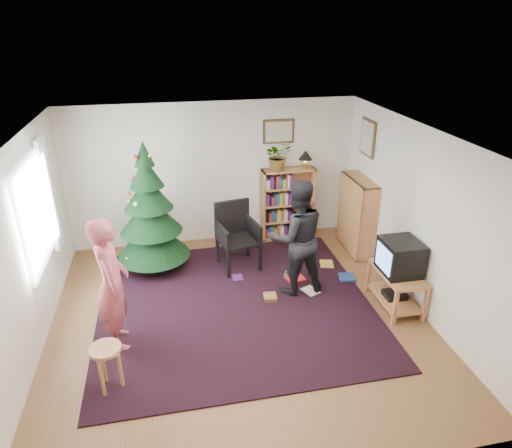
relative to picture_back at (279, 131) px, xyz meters
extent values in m
plane|color=brown|center=(-1.15, -2.48, -1.95)|extent=(5.00, 5.00, 0.00)
plane|color=white|center=(-1.15, -2.48, 0.55)|extent=(5.00, 5.00, 0.00)
cube|color=silver|center=(-1.15, 0.02, -0.70)|extent=(5.00, 0.02, 2.50)
cube|color=silver|center=(-1.15, -4.97, -0.70)|extent=(5.00, 0.02, 2.50)
cube|color=silver|center=(-3.65, -2.48, -0.70)|extent=(0.02, 5.00, 2.50)
cube|color=silver|center=(1.35, -2.48, -0.70)|extent=(0.02, 5.00, 2.50)
cube|color=black|center=(-1.15, -2.17, -1.94)|extent=(3.80, 3.60, 0.02)
cube|color=silver|center=(-3.62, -1.88, -0.45)|extent=(0.04, 1.20, 1.40)
cube|color=white|center=(-3.58, -1.18, -0.45)|extent=(0.06, 0.35, 1.60)
cube|color=#4C3319|center=(0.00, 0.00, 0.00)|extent=(0.55, 0.03, 0.42)
cube|color=beige|center=(0.00, 0.00, 0.00)|extent=(0.47, 0.01, 0.34)
cube|color=#4C3319|center=(1.33, -0.73, 0.00)|extent=(0.03, 0.50, 0.60)
cube|color=beige|center=(1.33, -0.73, 0.00)|extent=(0.01, 0.42, 0.52)
cylinder|color=#3F2816|center=(-2.26, -0.84, -1.84)|extent=(0.11, 0.11, 0.23)
cone|color=black|center=(-2.26, -0.84, -1.40)|extent=(1.16, 1.16, 0.66)
cone|color=black|center=(-2.26, -0.84, -1.00)|extent=(0.98, 0.98, 0.58)
cone|color=black|center=(-2.26, -0.84, -0.64)|extent=(0.75, 0.75, 0.52)
cone|color=black|center=(-2.26, -0.84, -0.32)|extent=(0.53, 0.53, 0.45)
cone|color=black|center=(-2.26, -0.84, -0.03)|extent=(0.30, 0.30, 0.38)
cube|color=#B86D41|center=(0.16, -0.14, -1.30)|extent=(0.95, 0.30, 1.30)
cube|color=#B86D41|center=(0.16, -0.14, -0.66)|extent=(0.95, 0.30, 0.03)
cube|color=#B86D41|center=(1.19, -0.89, -1.30)|extent=(0.30, 0.95, 1.30)
cube|color=#B86D41|center=(1.19, -0.89, -0.66)|extent=(0.30, 0.95, 0.03)
cube|color=#B86D41|center=(1.07, -2.63, -1.42)|extent=(0.50, 0.89, 0.04)
cube|color=#B86D41|center=(0.85, -3.04, -1.69)|extent=(0.05, 0.05, 0.51)
cube|color=#B86D41|center=(1.29, -3.04, -1.69)|extent=(0.05, 0.05, 0.51)
cube|color=#B86D41|center=(0.85, -2.21, -1.69)|extent=(0.05, 0.05, 0.51)
cube|color=#B86D41|center=(1.29, -2.21, -1.69)|extent=(0.05, 0.05, 0.51)
cube|color=#B86D41|center=(1.07, -2.63, -1.83)|extent=(0.46, 0.85, 0.03)
cube|color=black|center=(1.07, -2.63, -1.77)|extent=(0.30, 0.25, 0.08)
cube|color=black|center=(1.07, -2.63, -1.17)|extent=(0.49, 0.54, 0.47)
cube|color=#5DA4FF|center=(0.82, -2.63, -1.17)|extent=(0.01, 0.42, 0.34)
cube|color=black|center=(-0.92, -1.11, -1.47)|extent=(0.70, 0.70, 0.05)
cube|color=black|center=(-0.92, -0.84, -1.16)|extent=(0.59, 0.17, 0.59)
cube|color=black|center=(-1.19, -1.38, -1.71)|extent=(0.06, 0.06, 0.48)
cube|color=black|center=(-0.65, -1.38, -1.71)|extent=(0.06, 0.06, 0.48)
cube|color=black|center=(-1.19, -0.85, -1.71)|extent=(0.06, 0.06, 0.48)
cube|color=black|center=(-0.65, -0.85, -1.71)|extent=(0.06, 0.06, 0.48)
cylinder|color=#B86D41|center=(-2.76, -3.48, -1.40)|extent=(0.34, 0.34, 0.04)
cylinder|color=#B86D41|center=(-2.63, -3.48, -1.68)|extent=(0.04, 0.04, 0.53)
cylinder|color=#B86D41|center=(-2.82, -3.37, -1.68)|extent=(0.04, 0.04, 0.53)
cylinder|color=#B86D41|center=(-2.82, -3.59, -1.68)|extent=(0.04, 0.04, 0.53)
imported|color=#B24753|center=(-2.71, -2.67, -1.09)|extent=(0.51, 0.69, 1.72)
imported|color=black|center=(-0.21, -1.96, -1.08)|extent=(0.88, 0.71, 1.75)
imported|color=gray|center=(-0.04, -0.14, -0.39)|extent=(0.56, 0.52, 0.51)
cylinder|color=#A57F33|center=(0.46, -0.14, -0.60)|extent=(0.10, 0.10, 0.10)
sphere|color=#FFD88C|center=(0.46, -0.14, -0.49)|extent=(0.10, 0.10, 0.10)
cone|color=black|center=(0.46, -0.14, -0.41)|extent=(0.24, 0.24, 0.16)
cube|color=#A51E19|center=(-0.13, -1.74, -1.91)|extent=(0.20, 0.20, 0.08)
cube|color=navy|center=(0.68, -1.84, -1.91)|extent=(0.20, 0.20, 0.08)
cube|color=#1E592D|center=(-0.20, -1.60, -1.91)|extent=(0.20, 0.20, 0.08)
cube|color=gold|center=(0.52, -1.36, -1.91)|extent=(0.20, 0.20, 0.08)
cube|color=brown|center=(-0.63, -2.15, -1.91)|extent=(0.20, 0.20, 0.08)
cube|color=beige|center=(0.01, -2.08, -1.91)|extent=(0.20, 0.20, 0.08)
cube|color=#4C1959|center=(-1.00, -1.48, -1.91)|extent=(0.20, 0.20, 0.08)
camera|label=1|loc=(-1.95, -7.57, 1.84)|focal=32.00mm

